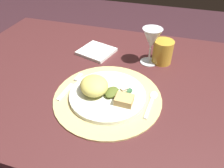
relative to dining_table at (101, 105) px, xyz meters
The scene contains 11 objects.
dining_table is the anchor object (origin of this frame).
placemat 0.20m from the dining_table, 59.40° to the right, with size 0.36×0.36×0.01m, color tan.
dinner_plate 0.21m from the dining_table, 59.40° to the right, with size 0.25×0.25×0.01m, color silver.
pasta_serving 0.23m from the dining_table, 79.18° to the right, with size 0.10×0.09×0.05m, color #D5CA5E.
salad_greens 0.24m from the dining_table, 46.99° to the right, with size 0.09×0.07×0.03m.
bread_piece 0.27m from the dining_table, 47.31° to the right, with size 0.05×0.05×0.02m, color tan.
fork 0.21m from the dining_table, 124.91° to the right, with size 0.03×0.16×0.00m.
spoon 0.28m from the dining_table, 22.38° to the right, with size 0.03×0.13×0.01m.
napkin 0.23m from the dining_table, 114.80° to the left, with size 0.14×0.13×0.01m, color white.
wine_glass 0.34m from the dining_table, 41.50° to the left, with size 0.08×0.08×0.15m.
amber_tumbler 0.33m from the dining_table, 37.61° to the left, with size 0.08×0.08×0.09m, color gold.
Camera 1 is at (0.23, -0.60, 1.18)m, focal length 33.93 mm.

